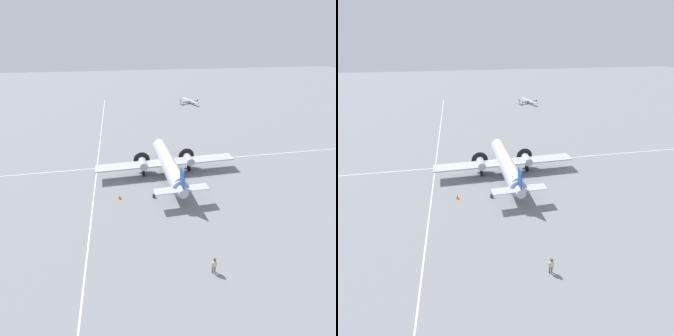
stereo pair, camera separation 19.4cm
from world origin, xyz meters
TOP-DOWN VIEW (x-y plane):
  - ground_plane at (0.00, 0.00)m, footprint 300.00×300.00m
  - apron_line_eastwest at (0.00, -5.10)m, footprint 120.00×0.16m
  - apron_line_northsouth at (11.38, 0.00)m, footprint 0.16×120.00m
  - airliner_main at (0.01, -0.37)m, footprint 22.40×18.28m
  - crew_foreground at (-0.67, 19.62)m, footprint 0.56×0.32m
  - suitcase_near_door at (3.09, 5.70)m, footprint 0.39×0.18m
  - light_aircraft_distant at (-16.58, -48.86)m, footprint 7.20×9.46m
  - traffic_cone at (7.79, 5.14)m, footprint 0.47×0.47m

SIDE VIEW (x-z plane):
  - ground_plane at x=0.00m, z-range 0.00..0.00m
  - apron_line_eastwest at x=0.00m, z-range 0.00..0.01m
  - apron_line_northsouth at x=11.38m, z-range 0.00..0.01m
  - suitcase_near_door at x=3.09m, z-range -0.02..0.56m
  - traffic_cone at x=7.79m, z-range -0.02..0.61m
  - light_aircraft_distant at x=-16.58m, z-range -0.14..1.73m
  - crew_foreground at x=-0.67m, z-range 0.21..1.88m
  - airliner_main at x=0.01m, z-range -0.29..5.07m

